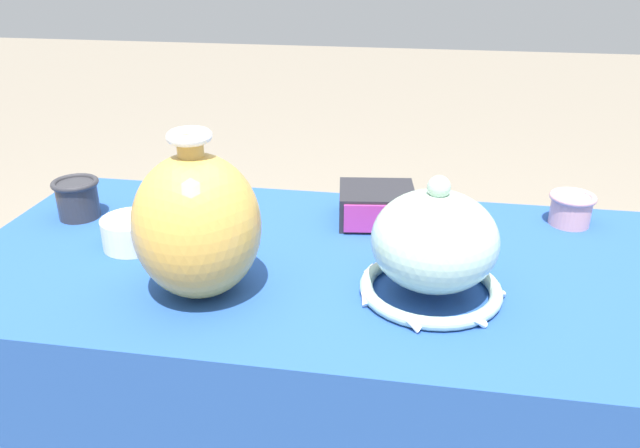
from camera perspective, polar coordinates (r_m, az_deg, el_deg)
The scene contains 7 objects.
display_table at distance 1.17m, azimuth -0.55°, elevation -6.75°, with size 1.31×0.66×0.71m.
vase_tall_bulbous at distance 1.01m, azimuth -11.16°, elevation -0.08°, with size 0.20×0.20×0.28m.
vase_dome_bell at distance 1.02m, azimuth 10.36°, elevation -2.16°, with size 0.24×0.25×0.21m.
mosaic_tile_box at distance 1.29m, azimuth 5.19°, elevation 1.71°, with size 0.17×0.16×0.07m.
cup_wide_rose at distance 1.37m, azimuth 21.98°, elevation 1.39°, with size 0.09×0.09×0.07m.
pot_squat_ivory at distance 1.24m, azimuth -16.75°, elevation -0.72°, with size 0.11×0.11×0.06m, color white.
cup_wide_charcoal at distance 1.40m, azimuth -21.31°, elevation 2.30°, with size 0.10×0.10×0.08m.
Camera 1 is at (0.18, -1.00, 1.25)m, focal length 35.00 mm.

